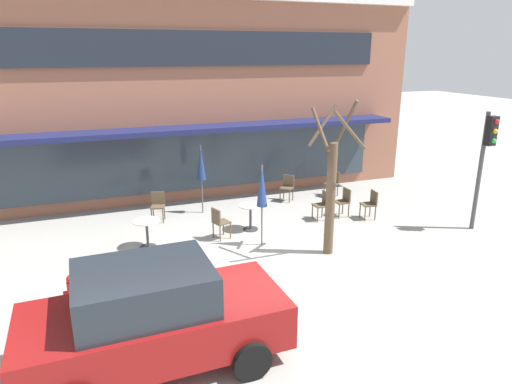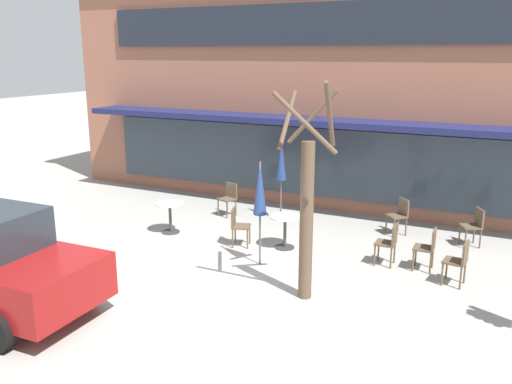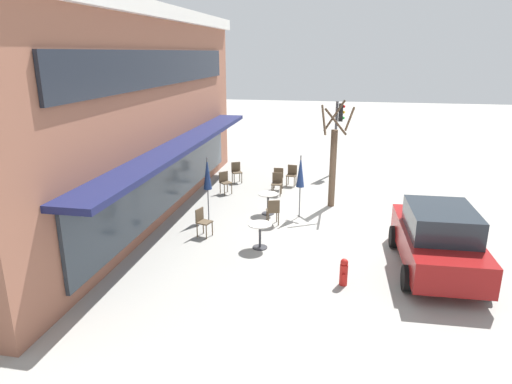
% 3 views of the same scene
% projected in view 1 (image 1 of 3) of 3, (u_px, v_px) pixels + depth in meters
% --- Properties ---
extents(ground_plane, '(80.00, 80.00, 0.00)m').
position_uv_depth(ground_plane, '(262.00, 273.00, 10.67)').
color(ground_plane, '#9E9B93').
extents(building_facade, '(16.27, 9.10, 7.01)m').
position_uv_depth(building_facade, '(174.00, 89.00, 18.56)').
color(building_facade, '#935B47').
rests_on(building_facade, ground).
extents(cafe_table_near_wall, '(0.70, 0.70, 0.76)m').
position_uv_depth(cafe_table_near_wall, '(250.00, 213.00, 13.10)').
color(cafe_table_near_wall, '#333338').
rests_on(cafe_table_near_wall, ground).
extents(cafe_table_streetside, '(0.70, 0.70, 0.76)m').
position_uv_depth(cafe_table_streetside, '(147.00, 229.00, 11.90)').
color(cafe_table_streetside, '#333338').
rests_on(cafe_table_streetside, ground).
extents(patio_umbrella_green_folded, '(0.28, 0.28, 2.20)m').
position_uv_depth(patio_umbrella_green_folded, '(201.00, 163.00, 14.17)').
color(patio_umbrella_green_folded, '#4C4C51').
rests_on(patio_umbrella_green_folded, ground).
extents(patio_umbrella_cream_folded, '(0.28, 0.28, 2.20)m').
position_uv_depth(patio_umbrella_cream_folded, '(262.00, 186.00, 11.73)').
color(patio_umbrella_cream_folded, '#4C4C51').
rests_on(patio_umbrella_cream_folded, ground).
extents(cafe_chair_0, '(0.40, 0.40, 0.89)m').
position_uv_depth(cafe_chair_0, '(323.00, 203.00, 13.89)').
color(cafe_chair_0, brown).
rests_on(cafe_chair_0, ground).
extents(cafe_chair_1, '(0.54, 0.54, 0.89)m').
position_uv_depth(cafe_chair_1, '(332.00, 182.00, 16.19)').
color(cafe_chair_1, brown).
rests_on(cafe_chair_1, ground).
extents(cafe_chair_2, '(0.50, 0.50, 0.89)m').
position_uv_depth(cafe_chair_2, '(158.00, 204.00, 13.81)').
color(cafe_chair_2, brown).
rests_on(cafe_chair_2, ground).
extents(cafe_chair_3, '(0.50, 0.50, 0.89)m').
position_uv_depth(cafe_chair_3, '(219.00, 221.00, 12.45)').
color(cafe_chair_3, brown).
rests_on(cafe_chair_3, ground).
extents(cafe_chair_4, '(0.57, 0.57, 0.89)m').
position_uv_depth(cafe_chair_4, '(287.00, 186.00, 15.70)').
color(cafe_chair_4, brown).
rests_on(cafe_chair_4, ground).
extents(cafe_chair_5, '(0.41, 0.41, 0.89)m').
position_uv_depth(cafe_chair_5, '(344.00, 200.00, 14.20)').
color(cafe_chair_5, brown).
rests_on(cafe_chair_5, ground).
extents(cafe_chair_6, '(0.44, 0.44, 0.89)m').
position_uv_depth(cafe_chair_6, '(371.00, 202.00, 13.97)').
color(cafe_chair_6, brown).
rests_on(cafe_chair_6, ground).
extents(parked_sedan, '(4.24, 2.10, 1.76)m').
position_uv_depth(parked_sedan, '(153.00, 317.00, 7.32)').
color(parked_sedan, maroon).
rests_on(parked_sedan, ground).
extents(street_tree, '(1.18, 1.20, 3.90)m').
position_uv_depth(street_tree, '(331.00, 188.00, 11.22)').
color(street_tree, brown).
rests_on(street_tree, ground).
extents(traffic_light_pole, '(0.26, 0.44, 3.40)m').
position_uv_depth(traffic_light_pole, '(486.00, 152.00, 12.57)').
color(traffic_light_pole, '#47474C').
rests_on(traffic_light_pole, ground).
extents(fire_hydrant, '(0.36, 0.20, 0.71)m').
position_uv_depth(fire_hydrant, '(73.00, 291.00, 9.17)').
color(fire_hydrant, red).
rests_on(fire_hydrant, ground).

